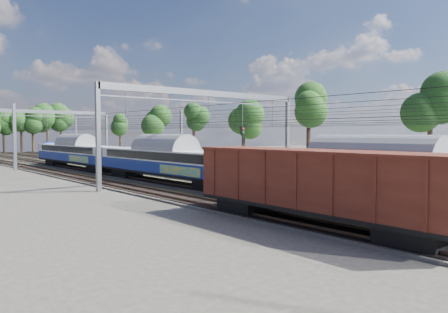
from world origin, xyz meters
TOP-DOWN VIEW (x-y plane):
  - track_bed at (-0.00, 45.00)m, footprint 21.00×130.00m
  - platform at (12.00, 20.00)m, footprint 3.00×70.00m
  - catenary at (0.33, 52.69)m, footprint 25.65×130.00m
  - tree_belt at (7.33, 92.65)m, footprint 39.35×100.13m
  - emu_train at (-4.50, 30.58)m, footprint 3.11×65.83m
  - freight_boxcar at (-9.00, 9.81)m, footprint 3.05×14.74m
  - worker at (-1.00, 63.01)m, footprint 0.67×0.82m
  - signal_near at (0.64, 25.76)m, footprint 0.33×0.30m
  - signal_far at (10.44, 78.42)m, footprint 0.41×0.37m

SIDE VIEW (x-z plane):
  - track_bed at x=0.00m, z-range -0.07..0.27m
  - platform at x=12.00m, z-range 0.00..0.30m
  - worker at x=-1.00m, z-range 0.00..1.94m
  - freight_boxcar at x=-9.00m, z-range 0.42..4.22m
  - emu_train at x=-4.50m, z-range 0.40..4.96m
  - signal_near at x=0.64m, z-range 0.71..6.07m
  - signal_far at x=10.44m, z-range 0.82..7.00m
  - catenary at x=0.33m, z-range 1.90..10.90m
  - tree_belt at x=7.33m, z-range 1.94..13.93m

